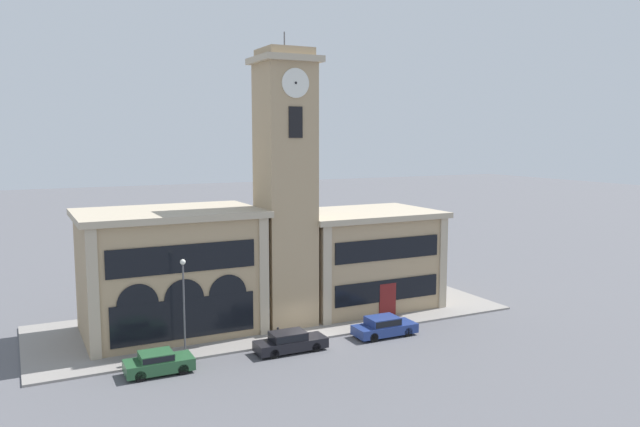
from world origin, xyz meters
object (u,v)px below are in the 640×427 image
object	(u,v)px
bollard	(278,335)
street_lamp	(184,294)
parked_car_mid	(290,341)
parked_car_far	(384,326)
parked_car_near	(158,362)

from	to	relation	value
bollard	street_lamp	bearing A→B (deg)	177.83
parked_car_mid	parked_car_far	world-z (taller)	parked_car_far
street_lamp	bollard	xyz separation A→B (m)	(6.42, -0.24, -3.60)
parked_car_far	street_lamp	distance (m)	14.53
parked_car_far	street_lamp	xyz separation A→B (m)	(-13.95, 2.00, 3.52)
parked_car_mid	bollard	distance (m)	1.76
parked_car_far	bollard	size ratio (longest dim) A/B	4.36
parked_car_mid	parked_car_far	xyz separation A→B (m)	(7.40, -0.00, 0.03)
parked_car_far	street_lamp	bearing A→B (deg)	172.43
parked_car_near	street_lamp	world-z (taller)	street_lamp
parked_car_near	bollard	size ratio (longest dim) A/B	3.84
parked_car_mid	parked_car_far	bearing A→B (deg)	0.59
parked_car_mid	street_lamp	world-z (taller)	street_lamp
parked_car_near	street_lamp	distance (m)	4.62
parked_car_near	street_lamp	size ratio (longest dim) A/B	0.64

